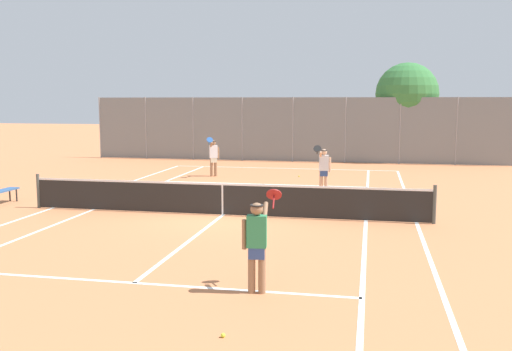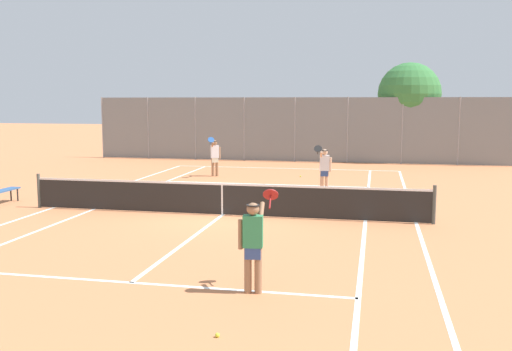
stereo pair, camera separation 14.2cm
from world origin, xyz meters
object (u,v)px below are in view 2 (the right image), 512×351
object	(u,v)px
player_far_left	(215,155)
tree_behind_left	(410,96)
loose_tennis_ball_1	(217,335)
loose_tennis_ball_4	(300,176)
player_near_side	(253,241)
player_far_right	(324,168)
tennis_net	(222,198)
loose_tennis_ball_5	(243,204)
loose_tennis_ball_0	(239,199)
courtside_bench	(2,192)

from	to	relation	value
player_far_left	tree_behind_left	world-z (taller)	tree_behind_left
loose_tennis_ball_1	loose_tennis_ball_4	distance (m)	17.32
player_far_left	loose_tennis_ball_1	bearing A→B (deg)	-73.94
player_near_side	player_far_right	bearing A→B (deg)	88.75
tennis_net	player_far_right	world-z (taller)	player_far_right
player_far_right	tree_behind_left	distance (m)	12.81
player_far_left	tree_behind_left	size ratio (longest dim) A/B	0.33
player_far_right	loose_tennis_ball_5	xyz separation A→B (m)	(-2.33, -2.94, -0.89)
loose_tennis_ball_0	loose_tennis_ball_1	bearing A→B (deg)	-77.95
tennis_net	loose_tennis_ball_1	size ratio (longest dim) A/B	181.82
player_near_side	loose_tennis_ball_1	world-z (taller)	player_near_side
player_far_right	loose_tennis_ball_5	world-z (taller)	player_far_right
player_far_right	loose_tennis_ball_1	size ratio (longest dim) A/B	26.88
player_far_right	courtside_bench	xyz separation A→B (m)	(-10.02, -4.40, -0.52)
player_near_side	player_far_right	size ratio (longest dim) A/B	1.00
player_near_side	player_far_left	xyz separation A→B (m)	(-4.92, 14.79, 0.00)
player_far_right	loose_tennis_ball_0	distance (m)	3.53
player_far_left	tree_behind_left	xyz separation A→B (m)	(8.73, 8.35, 2.64)
loose_tennis_ball_1	loose_tennis_ball_5	distance (m)	10.34
loose_tennis_ball_1	loose_tennis_ball_4	xyz separation A→B (m)	(-1.08, 17.28, 0.00)
tree_behind_left	loose_tennis_ball_1	bearing A→B (deg)	-98.83
player_near_side	loose_tennis_ball_4	bearing A→B (deg)	94.38
player_near_side	player_far_right	distance (m)	11.12
loose_tennis_ball_4	courtside_bench	bearing A→B (deg)	-135.02
tennis_net	player_far_left	xyz separation A→B (m)	(-2.60, 8.33, 0.42)
loose_tennis_ball_0	loose_tennis_ball_4	bearing A→B (deg)	78.68
tree_behind_left	loose_tennis_ball_4	bearing A→B (deg)	-122.45
player_near_side	loose_tennis_ball_1	distance (m)	2.16
tennis_net	player_near_side	world-z (taller)	player_near_side
courtside_bench	loose_tennis_ball_1	bearing A→B (deg)	-41.89
loose_tennis_ball_0	courtside_bench	distance (m)	7.70
loose_tennis_ball_5	courtside_bench	distance (m)	7.84
tennis_net	tree_behind_left	distance (m)	18.03
player_far_left	loose_tennis_ball_1	xyz separation A→B (m)	(4.83, -16.76, -0.89)
player_far_right	loose_tennis_ball_0	world-z (taller)	player_far_right
loose_tennis_ball_0	courtside_bench	xyz separation A→B (m)	(-7.34, -2.28, 0.38)
player_far_left	loose_tennis_ball_4	size ratio (longest dim) A/B	26.88
player_far_left	loose_tennis_ball_0	size ratio (longest dim) A/B	26.88
player_far_right	courtside_bench	bearing A→B (deg)	-156.28
loose_tennis_ball_5	loose_tennis_ball_4	bearing A→B (deg)	82.71
tennis_net	loose_tennis_ball_1	world-z (taller)	tennis_net
tennis_net	loose_tennis_ball_5	distance (m)	1.79
player_far_left	loose_tennis_ball_0	distance (m)	6.37
player_far_left	tree_behind_left	bearing A→B (deg)	43.73
loose_tennis_ball_0	tree_behind_left	world-z (taller)	tree_behind_left
loose_tennis_ball_1	loose_tennis_ball_5	bearing A→B (deg)	101.10
player_far_left	courtside_bench	world-z (taller)	player_far_left
player_far_left	loose_tennis_ball_1	world-z (taller)	player_far_left
loose_tennis_ball_5	player_near_side	bearing A→B (deg)	-75.69
loose_tennis_ball_5	courtside_bench	world-z (taller)	courtside_bench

